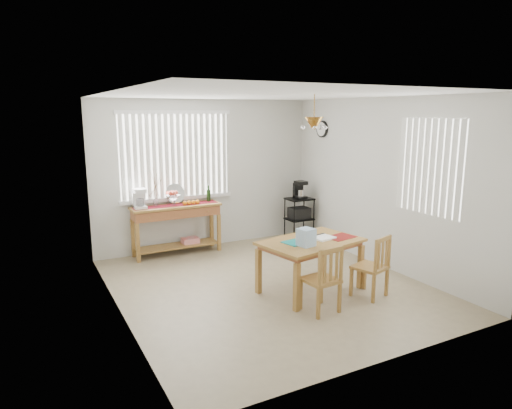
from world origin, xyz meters
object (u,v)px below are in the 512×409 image
wire_cart (299,215)px  cart_items (299,190)px  dining_table (311,246)px  sideboard (177,217)px  chair_right (372,267)px  chair_left (322,280)px

wire_cart → cart_items: (0.00, 0.01, 0.47)m
wire_cart → dining_table: bearing=-119.7°
cart_items → dining_table: (-1.26, -2.22, -0.33)m
sideboard → chair_right: (1.65, -2.98, -0.23)m
sideboard → dining_table: size_ratio=1.04×
chair_left → sideboard: bearing=104.6°
sideboard → chair_right: 3.42m
wire_cart → chair_left: (-1.52, -2.84, -0.07)m
wire_cart → dining_table: wire_cart is taller
dining_table → chair_right: size_ratio=1.74×
cart_items → chair_right: 2.90m
chair_left → dining_table: bearing=67.5°
cart_items → sideboard: bearing=174.7°
wire_cart → chair_right: 2.84m
cart_items → chair_left: bearing=-118.1°
sideboard → chair_right: bearing=-61.0°
dining_table → chair_left: chair_left is taller
dining_table → chair_right: bearing=-43.2°
wire_cart → chair_right: bearing=-103.6°
wire_cart → cart_items: bearing=90.0°
wire_cart → dining_table: (-1.26, -2.21, 0.14)m
sideboard → cart_items: (2.32, -0.21, 0.32)m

